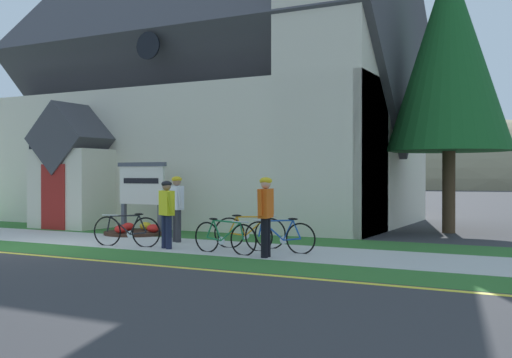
# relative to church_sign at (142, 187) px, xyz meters

# --- Properties ---
(ground) EXTENTS (140.00, 140.00, 0.00)m
(ground) POSITION_rel_church_sign_xyz_m (-0.32, 0.04, -1.40)
(ground) COLOR #333335
(sidewalk_slab) EXTENTS (32.00, 2.63, 0.01)m
(sidewalk_slab) POSITION_rel_church_sign_xyz_m (-0.78, -1.91, -1.40)
(sidewalk_slab) COLOR #B7B5AD
(sidewalk_slab) RESTS_ON ground
(grass_verge) EXTENTS (32.00, 1.54, 0.01)m
(grass_verge) POSITION_rel_church_sign_xyz_m (-0.78, -3.99, -1.40)
(grass_verge) COLOR #2D6628
(grass_verge) RESTS_ON ground
(church_lawn) EXTENTS (24.00, 1.96, 0.01)m
(church_lawn) POSITION_rel_church_sign_xyz_m (-0.78, 0.39, -1.40)
(church_lawn) COLOR #2D6628
(church_lawn) RESTS_ON ground
(church_building) EXTENTS (14.77, 10.07, 13.69)m
(church_building) POSITION_rel_church_sign_xyz_m (-0.32, 5.21, 3.16)
(church_building) COLOR beige
(church_building) RESTS_ON ground
(church_sign) EXTENTS (1.77, 0.17, 2.13)m
(church_sign) POSITION_rel_church_sign_xyz_m (0.00, 0.00, 0.00)
(church_sign) COLOR #474C56
(church_sign) RESTS_ON ground
(flower_bed) EXTENTS (1.88, 1.88, 0.34)m
(flower_bed) POSITION_rel_church_sign_xyz_m (0.03, -0.28, -1.31)
(flower_bed) COLOR #382319
(flower_bed) RESTS_ON ground
(bicycle_black) EXTENTS (1.73, 0.27, 0.81)m
(bicycle_black) POSITION_rel_church_sign_xyz_m (4.49, -2.78, -1.03)
(bicycle_black) COLOR black
(bicycle_black) RESTS_ON ground
(bicycle_green) EXTENTS (1.69, 0.54, 0.82)m
(bicycle_green) POSITION_rel_church_sign_xyz_m (4.52, -1.66, -1.01)
(bicycle_green) COLOR black
(bicycle_green) RESTS_ON ground
(bicycle_yellow) EXTENTS (1.75, 0.09, 0.82)m
(bicycle_yellow) POSITION_rel_church_sign_xyz_m (5.50, -2.04, -1.03)
(bicycle_yellow) COLOR black
(bicycle_yellow) RESTS_ON ground
(bicycle_red) EXTENTS (1.77, 0.39, 0.85)m
(bicycle_red) POSITION_rel_church_sign_xyz_m (1.68, -2.74, -1.01)
(bicycle_red) COLOR black
(bicycle_red) RESTS_ON ground
(cyclist_in_white_jersey) EXTENTS (0.30, 0.69, 1.71)m
(cyclist_in_white_jersey) POSITION_rel_church_sign_xyz_m (5.60, -2.95, -0.39)
(cyclist_in_white_jersey) COLOR black
(cyclist_in_white_jersey) RESTS_ON ground
(cyclist_in_orange_jersey) EXTENTS (0.55, 0.55, 1.72)m
(cyclist_in_orange_jersey) POSITION_rel_church_sign_xyz_m (2.23, -1.40, -0.38)
(cyclist_in_orange_jersey) COLOR #2D2D33
(cyclist_in_orange_jersey) RESTS_ON ground
(cyclist_in_yellow_jersey) EXTENTS (0.54, 0.53, 1.62)m
(cyclist_in_yellow_jersey) POSITION_rel_church_sign_xyz_m (2.83, -2.67, -0.46)
(cyclist_in_yellow_jersey) COLOR #191E38
(cyclist_in_yellow_jersey) RESTS_ON ground
(roadside_conifer) EXTENTS (3.74, 3.74, 8.38)m
(roadside_conifer) POSITION_rel_church_sign_xyz_m (8.10, 4.49, 4.01)
(roadside_conifer) COLOR #4C3823
(roadside_conifer) RESTS_ON ground
(distant_hill) EXTENTS (82.48, 42.60, 19.76)m
(distant_hill) POSITION_rel_church_sign_xyz_m (-11.24, 74.60, -1.40)
(distant_hill) COLOR #847A5B
(distant_hill) RESTS_ON ground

